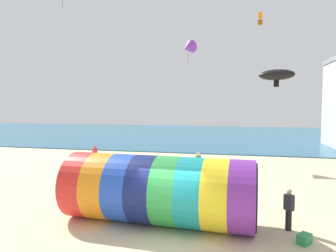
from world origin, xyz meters
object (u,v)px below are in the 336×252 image
Objects in this scene: kite_orange_box at (260,19)px; bystander_mid_beach at (198,163)px; kite_purple_delta at (188,48)px; cooler_box at (304,239)px; kite_black_parafoil at (277,75)px; kite_handler at (289,209)px; bystander_near_water at (95,155)px; giant_inflatable_tube at (158,190)px.

bystander_mid_beach is (-3.89, 1.53, -9.39)m from kite_orange_box.
bystander_mid_beach is at bearing -75.48° from kite_purple_delta.
kite_black_parafoil is at bearing 103.67° from cooler_box.
kite_orange_box is at bearing -56.46° from kite_purple_delta.
kite_handler is 1.36m from cooler_box.
bystander_mid_beach is at bearing 116.80° from cooler_box.
bystander_near_water is 0.99× the size of bystander_mid_beach.
giant_inflatable_tube is 4.98× the size of bystander_mid_beach.
giant_inflatable_tube is at bearing -53.03° from bystander_near_water.
giant_inflatable_tube is at bearing 172.65° from cooler_box.
cooler_box is (0.35, -1.13, -0.67)m from kite_handler.
kite_handler is 9.81m from bystander_mid_beach.
kite_black_parafoil reaches higher than cooler_box.
kite_orange_box is at bearing -15.05° from bystander_near_water.
bystander_near_water is (-13.47, 10.57, -0.05)m from kite_handler.
giant_inflatable_tube is 3.33× the size of kite_purple_delta.
bystander_near_water is 3.06× the size of cooler_box.
kite_purple_delta is 1.50× the size of bystander_mid_beach.
kite_black_parafoil is (0.35, -5.36, -3.92)m from kite_orange_box.
kite_handler is at bearing -78.64° from kite_black_parafoil.
kite_orange_box is 0.47× the size of bystander_mid_beach.
kite_handler is at bearing -67.80° from kite_purple_delta.
kite_orange_box is 6.65m from kite_black_parafoil.
giant_inflatable_tube is 13.76m from bystander_near_water.
bystander_mid_beach is (0.61, 9.07, -0.60)m from giant_inflatable_tube.
giant_inflatable_tube is at bearing -93.86° from bystander_mid_beach.
kite_orange_box is 1.45× the size of cooler_box.
giant_inflatable_tube reaches higher than kite_handler.
cooler_box is (13.82, -11.70, -0.62)m from bystander_near_water.
kite_purple_delta is at bearing 36.56° from bystander_near_water.
kite_orange_box is (-0.71, 7.14, 9.35)m from kite_handler.
kite_orange_box is 16.22m from bystander_near_water.
kite_purple_delta is 12.92m from bystander_near_water.
cooler_box is at bearing -82.71° from kite_orange_box.
kite_purple_delta reaches higher than bystander_near_water.
giant_inflatable_tube is 10.69× the size of kite_orange_box.
kite_handler is at bearing -62.05° from bystander_mid_beach.
bystander_mid_beach is at bearing 158.58° from kite_orange_box.
giant_inflatable_tube is 4.86× the size of kite_black_parafoil.
kite_black_parafoil is (4.85, 2.18, 4.86)m from giant_inflatable_tube.
kite_purple_delta reaches higher than cooler_box.
kite_handler is at bearing -38.11° from bystander_near_water.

